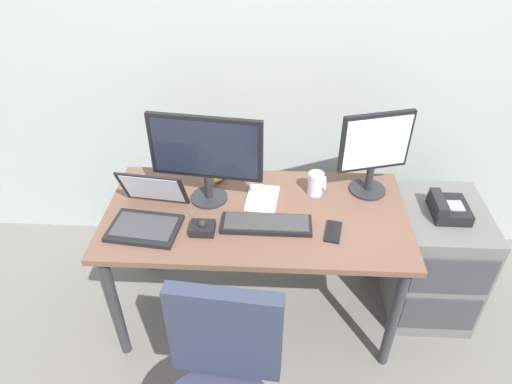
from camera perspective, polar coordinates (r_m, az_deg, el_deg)
ground_plane at (r=2.67m, az=0.00°, el=-14.27°), size 8.00×8.00×0.00m
back_wall at (r=2.49m, az=0.85°, el=20.87°), size 6.00×0.10×2.80m
desk at (r=2.23m, az=0.00°, el=-4.10°), size 1.43×0.71×0.70m
file_cabinet at (r=2.65m, az=20.98°, el=-7.76°), size 0.42×0.53×0.65m
desk_phone at (r=2.41m, az=22.72°, el=-1.86°), size 0.17×0.20×0.09m
monitor_main at (r=2.12m, az=-6.27°, el=4.84°), size 0.53×0.18×0.45m
monitor_side at (r=2.25m, az=14.51°, el=5.16°), size 0.34×0.18×0.43m
keyboard at (r=2.09m, az=1.31°, el=-3.98°), size 0.41×0.14×0.03m
laptop at (r=2.15m, az=-13.30°, el=-2.57°), size 0.34×0.35×0.22m
trackball_mouse at (r=2.07m, az=-6.67°, el=-4.43°), size 0.11×0.09×0.07m
coffee_mug at (r=2.28m, az=7.49°, el=1.06°), size 0.09×0.08×0.12m
paper_notepad at (r=2.25m, az=0.78°, el=-0.78°), size 0.17×0.22×0.01m
cell_phone at (r=2.09m, az=9.56°, el=-4.88°), size 0.09×0.15×0.01m
banana at (r=2.41m, az=-3.96°, el=2.37°), size 0.12×0.19×0.04m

